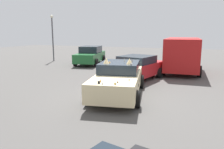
{
  "coord_description": "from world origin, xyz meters",
  "views": [
    {
      "loc": [
        -8.72,
        -3.14,
        2.7
      ],
      "look_at": [
        0.0,
        0.3,
        0.9
      ],
      "focal_mm": 35.43,
      "sensor_mm": 36.0,
      "label": 1
    }
  ],
  "objects_px": {
    "art_car_decorated": "(119,79)",
    "lot_lamp_post": "(52,33)",
    "parked_sedan_behind_right": "(90,55)",
    "parked_van_far_right": "(182,53)",
    "parked_sedan_row_back_center": "(136,68)"
  },
  "relations": [
    {
      "from": "parked_sedan_row_back_center",
      "to": "parked_sedan_behind_right",
      "type": "relative_size",
      "value": 0.97
    },
    {
      "from": "parked_sedan_behind_right",
      "to": "parked_sedan_row_back_center",
      "type": "bearing_deg",
      "value": 37.38
    },
    {
      "from": "art_car_decorated",
      "to": "parked_van_far_right",
      "type": "distance_m",
      "value": 7.21
    },
    {
      "from": "parked_van_far_right",
      "to": "art_car_decorated",
      "type": "bearing_deg",
      "value": -19.81
    },
    {
      "from": "parked_van_far_right",
      "to": "parked_sedan_behind_right",
      "type": "bearing_deg",
      "value": -102.01
    },
    {
      "from": "parked_van_far_right",
      "to": "parked_sedan_row_back_center",
      "type": "relative_size",
      "value": 1.18
    },
    {
      "from": "art_car_decorated",
      "to": "lot_lamp_post",
      "type": "xyz_separation_m",
      "value": [
        8.73,
        9.75,
        1.86
      ]
    },
    {
      "from": "parked_sedan_behind_right",
      "to": "parked_van_far_right",
      "type": "bearing_deg",
      "value": 69.65
    },
    {
      "from": "art_car_decorated",
      "to": "parked_sedan_row_back_center",
      "type": "xyz_separation_m",
      "value": [
        3.38,
        0.16,
        -0.02
      ]
    },
    {
      "from": "art_car_decorated",
      "to": "parked_sedan_behind_right",
      "type": "xyz_separation_m",
      "value": [
        8.1,
        5.5,
        0.03
      ]
    },
    {
      "from": "art_car_decorated",
      "to": "parked_sedan_behind_right",
      "type": "distance_m",
      "value": 9.79
    },
    {
      "from": "parked_sedan_row_back_center",
      "to": "lot_lamp_post",
      "type": "height_order",
      "value": "lot_lamp_post"
    },
    {
      "from": "parked_sedan_row_back_center",
      "to": "parked_sedan_behind_right",
      "type": "distance_m",
      "value": 7.13
    },
    {
      "from": "art_car_decorated",
      "to": "parked_sedan_behind_right",
      "type": "height_order",
      "value": "art_car_decorated"
    },
    {
      "from": "art_car_decorated",
      "to": "parked_sedan_row_back_center",
      "type": "height_order",
      "value": "art_car_decorated"
    }
  ]
}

